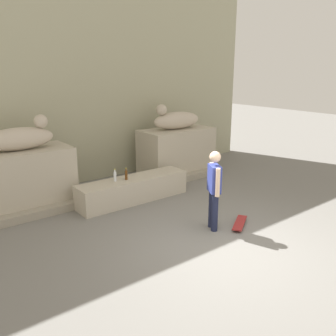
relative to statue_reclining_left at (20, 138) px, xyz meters
The scene contains 12 objects.
ground_plane 5.14m from the statue_reclining_left, 61.74° to the right, with size 40.00×40.00×0.00m, color slate.
facade_wall 2.99m from the statue_reclining_left, 30.58° to the left, with size 11.87×0.60×6.16m, color #A9A789.
pedestal_left 1.00m from the statue_reclining_left, behind, with size 2.27×1.15×1.44m, color #B7AD99.
pedestal_right 4.73m from the statue_reclining_left, ahead, with size 2.27×1.15×1.44m, color #B7AD99.
statue_reclining_left is the anchor object (origin of this frame).
statue_reclining_right 4.59m from the statue_reclining_left, ahead, with size 1.63×0.67×0.78m.
ledge_block 2.93m from the statue_reclining_left, 26.45° to the right, with size 2.92×0.68×0.60m, color #B7AD99.
skater 4.54m from the statue_reclining_left, 52.51° to the right, with size 0.34×0.49×1.67m.
skateboard 5.29m from the statue_reclining_left, 49.31° to the right, with size 0.78×0.60×0.08m.
bottle_brown 2.59m from the statue_reclining_left, 29.10° to the right, with size 0.07×0.07×0.30m.
bottle_clear 2.34m from the statue_reclining_left, 31.15° to the right, with size 0.07×0.07×0.31m.
stair_step 2.87m from the statue_reclining_left, 14.49° to the right, with size 6.93×0.50×0.19m, color gray.
Camera 1 is at (-4.62, -4.22, 3.32)m, focal length 38.81 mm.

